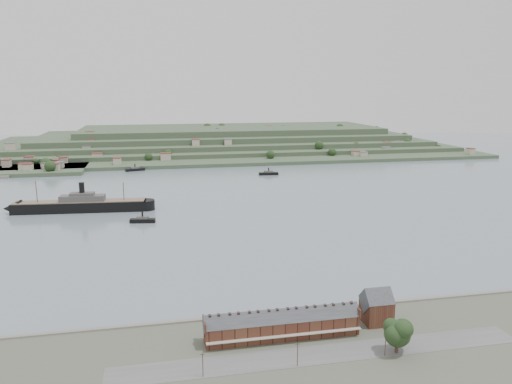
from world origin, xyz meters
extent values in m
plane|color=slate|center=(0.00, 0.00, 0.00)|extent=(1400.00, 1400.00, 0.00)
cube|color=#4C5142|center=(0.00, -188.00, 1.00)|extent=(220.00, 80.00, 2.00)
cube|color=gray|center=(0.00, -149.00, 1.30)|extent=(220.00, 2.00, 2.60)
cube|color=#595959|center=(0.00, -182.00, 2.05)|extent=(140.00, 12.00, 0.10)
cube|color=#4C261B|center=(-10.00, -168.00, 5.50)|extent=(55.00, 8.00, 7.00)
cube|color=#34363B|center=(-10.00, -168.00, 9.00)|extent=(55.60, 8.15, 8.15)
cube|color=#ABA698|center=(-10.00, -172.80, 5.00)|extent=(55.00, 1.60, 0.25)
cube|color=#4C261B|center=(-37.50, -168.00, 10.00)|extent=(0.50, 8.40, 3.00)
cube|color=#4C261B|center=(17.50, -168.00, 10.00)|extent=(0.50, 8.40, 3.00)
cube|color=black|center=(-32.00, -168.00, 11.40)|extent=(0.90, 1.40, 3.20)
cube|color=black|center=(-26.50, -168.00, 11.40)|extent=(0.90, 1.40, 3.20)
cube|color=black|center=(-12.75, -168.00, 11.40)|extent=(0.90, 1.40, 3.20)
cube|color=black|center=(-7.25, -168.00, 11.40)|extent=(0.90, 1.40, 3.20)
cube|color=black|center=(6.50, -168.00, 11.40)|extent=(0.90, 1.40, 3.20)
cube|color=black|center=(12.00, -168.00, 11.40)|extent=(0.90, 1.40, 3.20)
cube|color=#4C261B|center=(27.50, -164.00, 6.50)|extent=(10.00, 10.00, 9.00)
cube|color=#34363B|center=(27.50, -164.00, 11.00)|extent=(10.40, 10.18, 10.18)
cube|color=#34432D|center=(0.00, 360.00, 2.00)|extent=(760.00, 260.00, 4.00)
cube|color=#34432D|center=(20.00, 385.00, 6.50)|extent=(680.00, 220.00, 5.00)
cube|color=#34432D|center=(35.00, 400.00, 12.00)|extent=(600.00, 200.00, 6.00)
cube|color=#34432D|center=(50.00, 415.00, 18.50)|extent=(520.00, 180.00, 7.00)
cube|color=#34432D|center=(65.00, 430.00, 26.00)|extent=(440.00, 160.00, 8.00)
cube|color=#34432D|center=(-200.00, 250.00, 2.00)|extent=(150.00, 90.00, 4.00)
cube|color=black|center=(-106.04, 46.95, 3.68)|extent=(95.36, 20.34, 7.36)
cone|color=black|center=(-153.21, 50.84, 3.68)|extent=(13.61, 13.61, 12.62)
cylinder|color=black|center=(-58.88, 43.07, 3.68)|extent=(12.62, 12.62, 7.36)
cube|color=#74614D|center=(-106.04, 46.95, 7.68)|extent=(93.18, 19.12, 0.63)
cube|color=#4C4947|center=(-103.95, 46.78, 9.99)|extent=(32.22, 12.02, 4.21)
cube|color=#4C4947|center=(-103.95, 46.78, 12.83)|extent=(17.37, 8.72, 2.63)
cylinder|color=black|center=(-103.95, 46.78, 16.83)|extent=(3.79, 3.79, 9.46)
cylinder|color=#42291E|center=(-135.39, 49.37, 14.72)|extent=(0.53, 0.53, 16.83)
cylinder|color=#42291E|center=(-74.60, 44.37, 13.67)|extent=(0.53, 0.53, 14.72)
cube|color=black|center=(-60.99, 6.39, 1.33)|extent=(17.14, 7.03, 2.66)
cube|color=#4C4947|center=(-60.99, 6.39, 3.33)|extent=(7.96, 4.70, 2.00)
cylinder|color=black|center=(-60.99, 6.39, 5.55)|extent=(1.11, 1.11, 3.88)
cube|color=black|center=(-72.25, 225.00, 1.36)|extent=(21.17, 10.95, 2.72)
cube|color=#4C4947|center=(-72.25, 225.00, 3.40)|extent=(10.06, 6.84, 2.04)
cylinder|color=black|center=(-72.25, 225.00, 5.67)|extent=(1.13, 1.13, 3.97)
cube|color=black|center=(64.03, 170.89, 1.33)|extent=(20.27, 6.76, 2.66)
cube|color=#4C4947|center=(64.03, 170.89, 3.33)|extent=(9.24, 4.98, 2.00)
cylinder|color=black|center=(64.03, 170.89, 5.55)|extent=(1.11, 1.11, 3.88)
cylinder|color=#42291E|center=(24.67, -185.97, 4.45)|extent=(1.17, 1.17, 4.90)
sphere|color=#1F3316|center=(24.67, -185.97, 8.85)|extent=(8.81, 8.81, 8.81)
sphere|color=#1F3316|center=(27.12, -184.99, 9.83)|extent=(6.85, 6.85, 6.85)
sphere|color=#1F3316|center=(22.71, -187.44, 9.34)|extent=(6.27, 6.27, 6.27)
sphere|color=#1F3316|center=(25.16, -188.13, 11.30)|extent=(5.87, 5.87, 5.87)
camera|label=1|loc=(-52.06, -325.12, 88.75)|focal=35.00mm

